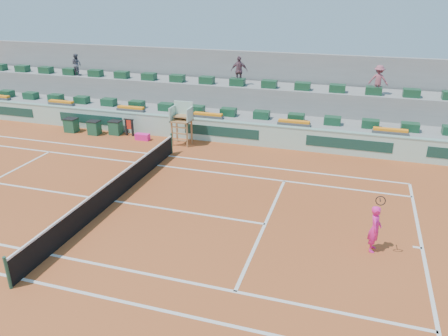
{
  "coord_description": "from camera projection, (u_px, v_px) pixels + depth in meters",
  "views": [
    {
      "loc": [
        9.18,
        -14.14,
        8.29
      ],
      "look_at": [
        4.0,
        2.5,
        1.0
      ],
      "focal_mm": 35.0,
      "sensor_mm": 36.0,
      "label": 1
    }
  ],
  "objects": [
    {
      "name": "ground",
      "position": [
        115.0,
        201.0,
        18.17
      ],
      "size": [
        90.0,
        90.0,
        0.0
      ],
      "primitive_type": "plane",
      "color": "#9C451E",
      "rests_on": "ground"
    },
    {
      "name": "seating_tier_lower",
      "position": [
        202.0,
        118.0,
        27.37
      ],
      "size": [
        36.0,
        4.0,
        1.2
      ],
      "primitive_type": "cube",
      "color": "gray",
      "rests_on": "ground"
    },
    {
      "name": "seating_tier_upper",
      "position": [
        210.0,
        102.0,
        28.5
      ],
      "size": [
        36.0,
        2.4,
        2.6
      ],
      "primitive_type": "cube",
      "color": "gray",
      "rests_on": "ground"
    },
    {
      "name": "stadium_back_wall",
      "position": [
        218.0,
        83.0,
        29.57
      ],
      "size": [
        36.0,
        0.4,
        4.4
      ],
      "primitive_type": "cube",
      "color": "gray",
      "rests_on": "ground"
    },
    {
      "name": "player_bag",
      "position": [
        143.0,
        137.0,
        25.34
      ],
      "size": [
        0.84,
        0.37,
        0.37
      ],
      "primitive_type": "cube",
      "color": "#FE2194",
      "rests_on": "ground"
    },
    {
      "name": "spectator_left",
      "position": [
        76.0,
        64.0,
        29.77
      ],
      "size": [
        0.8,
        0.67,
        1.46
      ],
      "primitive_type": "imported",
      "rotation": [
        0.0,
        0.0,
        2.95
      ],
      "color": "#525360",
      "rests_on": "seating_tier_upper"
    },
    {
      "name": "spectator_mid",
      "position": [
        239.0,
        71.0,
        26.76
      ],
      "size": [
        1.08,
        0.59,
        1.75
      ],
      "primitive_type": "imported",
      "rotation": [
        0.0,
        0.0,
        3.31
      ],
      "color": "#704A58",
      "rests_on": "seating_tier_upper"
    },
    {
      "name": "spectator_right",
      "position": [
        378.0,
        80.0,
        24.41
      ],
      "size": [
        1.14,
        0.76,
        1.64
      ],
      "primitive_type": "imported",
      "rotation": [
        0.0,
        0.0,
        2.99
      ],
      "color": "#9E4F5D",
      "rests_on": "seating_tier_upper"
    },
    {
      "name": "court_lines",
      "position": [
        115.0,
        201.0,
        18.17
      ],
      "size": [
        23.89,
        11.09,
        0.01
      ],
      "color": "silver",
      "rests_on": "ground"
    },
    {
      "name": "tennis_net",
      "position": [
        113.0,
        190.0,
        17.97
      ],
      "size": [
        0.1,
        11.97,
        1.1
      ],
      "color": "black",
      "rests_on": "ground"
    },
    {
      "name": "advertising_hoarding",
      "position": [
        189.0,
        128.0,
        25.41
      ],
      "size": [
        36.0,
        0.34,
        1.26
      ],
      "color": "#AAD5C3",
      "rests_on": "ground"
    },
    {
      "name": "umpire_chair",
      "position": [
        182.0,
        118.0,
        24.18
      ],
      "size": [
        1.1,
        0.9,
        2.4
      ],
      "color": "#99683A",
      "rests_on": "ground"
    },
    {
      "name": "seat_row_lower",
      "position": [
        197.0,
        109.0,
        26.26
      ],
      "size": [
        32.9,
        0.6,
        0.44
      ],
      "color": "#174529",
      "rests_on": "seating_tier_lower"
    },
    {
      "name": "seat_row_upper",
      "position": [
        207.0,
        80.0,
        27.39
      ],
      "size": [
        32.9,
        0.6,
        0.44
      ],
      "color": "#174529",
      "rests_on": "seating_tier_upper"
    },
    {
      "name": "flower_planters",
      "position": [
        168.0,
        112.0,
        26.0
      ],
      "size": [
        26.8,
        0.36,
        0.28
      ],
      "color": "#4F4F4F",
      "rests_on": "seating_tier_lower"
    },
    {
      "name": "drink_cooler_a",
      "position": [
        116.0,
        128.0,
        26.2
      ],
      "size": [
        0.72,
        0.62,
        0.84
      ],
      "color": "#194C33",
      "rests_on": "ground"
    },
    {
      "name": "drink_cooler_b",
      "position": [
        94.0,
        128.0,
        26.19
      ],
      "size": [
        0.7,
        0.61,
        0.84
      ],
      "color": "#194C33",
      "rests_on": "ground"
    },
    {
      "name": "drink_cooler_c",
      "position": [
        71.0,
        125.0,
        26.67
      ],
      "size": [
        0.76,
        0.66,
        0.84
      ],
      "color": "#194C33",
      "rests_on": "ground"
    },
    {
      "name": "towel_rack",
      "position": [
        129.0,
        126.0,
        25.89
      ],
      "size": [
        0.63,
        0.11,
        1.03
      ],
      "color": "black",
      "rests_on": "ground"
    },
    {
      "name": "tennis_player",
      "position": [
        375.0,
        228.0,
        14.51
      ],
      "size": [
        0.44,
        0.88,
        2.28
      ],
      "color": "#FE2194",
      "rests_on": "ground"
    }
  ]
}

